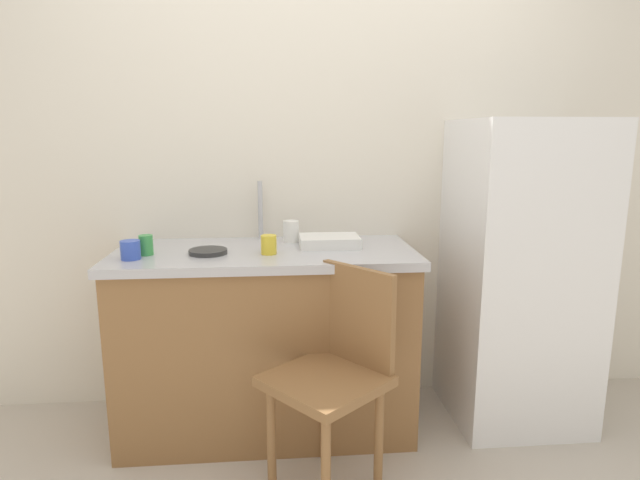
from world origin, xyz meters
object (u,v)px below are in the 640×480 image
at_px(cup_green, 146,245).
at_px(cup_white, 291,231).
at_px(cup_blue, 130,250).
at_px(refrigerator, 519,274).
at_px(hotplate, 208,252).
at_px(cup_yellow, 269,245).
at_px(dish_tray, 329,241).
at_px(chair, 336,369).

bearing_deg(cup_green, cup_white, 19.80).
relative_size(cup_green, cup_blue, 1.07).
height_order(refrigerator, cup_white, refrigerator).
xyz_separation_m(hotplate, cup_yellow, (0.27, -0.03, 0.03)).
distance_m(dish_tray, cup_blue, 0.89).
height_order(chair, cup_green, cup_green).
relative_size(cup_green, cup_yellow, 1.05).
height_order(refrigerator, chair, refrigerator).
bearing_deg(cup_green, refrigerator, 2.18).
bearing_deg(hotplate, dish_tray, 11.24).
bearing_deg(cup_yellow, cup_green, 177.04).
distance_m(chair, cup_yellow, 0.63).
bearing_deg(cup_yellow, cup_blue, -175.20).
bearing_deg(cup_white, cup_green, -160.20).
distance_m(refrigerator, cup_green, 1.76).
distance_m(refrigerator, cup_white, 1.13).
bearing_deg(cup_blue, dish_tray, 12.17).
relative_size(chair, dish_tray, 3.18).
relative_size(refrigerator, cup_blue, 17.78).
bearing_deg(cup_blue, cup_green, 58.33).
relative_size(refrigerator, cup_white, 13.92).
xyz_separation_m(refrigerator, cup_yellow, (-1.21, -0.09, 0.19)).
xyz_separation_m(dish_tray, cup_white, (-0.18, 0.12, 0.03)).
relative_size(cup_white, cup_blue, 1.28).
distance_m(cup_white, cup_yellow, 0.28).
relative_size(chair, cup_yellow, 10.50).
bearing_deg(cup_white, hotplate, -148.47).
xyz_separation_m(refrigerator, dish_tray, (-0.93, 0.04, 0.17)).
height_order(cup_white, cup_blue, cup_white).
distance_m(dish_tray, cup_yellow, 0.32).
bearing_deg(refrigerator, chair, -153.52).
relative_size(refrigerator, hotplate, 8.67).
xyz_separation_m(dish_tray, cup_green, (-0.82, -0.11, 0.02)).
height_order(chair, dish_tray, dish_tray).
bearing_deg(hotplate, cup_green, -179.90).
bearing_deg(cup_blue, refrigerator, 4.56).
bearing_deg(cup_white, chair, -76.82).
relative_size(cup_white, cup_yellow, 1.25).
relative_size(chair, cup_white, 8.41).
bearing_deg(chair, cup_white, 153.14).
bearing_deg(refrigerator, cup_blue, -175.44).
bearing_deg(refrigerator, cup_white, 171.47).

